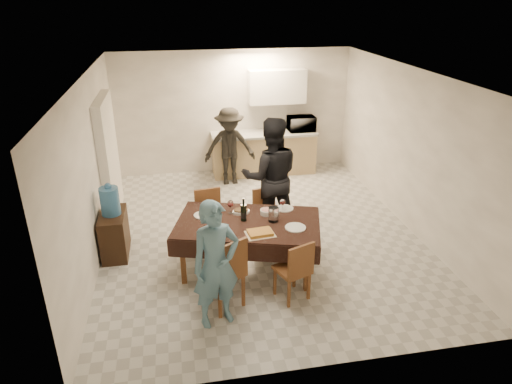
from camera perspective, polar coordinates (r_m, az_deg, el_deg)
floor at (r=7.61m, az=0.52°, el=-5.14°), size 5.00×6.00×0.02m
ceiling at (r=6.74m, az=0.60°, el=14.55°), size 5.00×6.00×0.02m
wall_back at (r=9.91m, az=-2.81°, el=9.92°), size 5.00×0.02×2.60m
wall_front at (r=4.46m, az=8.03°, el=-8.98°), size 5.00×0.02×2.60m
wall_left at (r=7.06m, az=-19.80°, el=2.60°), size 0.02×6.00×2.60m
wall_right at (r=7.92m, az=18.69°, el=5.01°), size 0.02×6.00×2.60m
stub_partition at (r=8.25m, az=-17.90°, el=4.02°), size 0.15×1.40×2.10m
kitchen_base_cabinet at (r=9.95m, az=0.99°, el=4.78°), size 2.20×0.60×0.86m
kitchen_worktop at (r=9.81m, az=1.00°, el=7.29°), size 2.24×0.64×0.05m
upper_cabinet at (r=9.77m, az=2.65°, el=13.03°), size 1.20×0.34×0.70m
dining_table at (r=6.34m, az=-1.03°, el=-4.01°), size 2.20×1.64×0.77m
chair_near_left at (r=5.63m, az=-4.15°, el=-9.47°), size 0.62×0.65×0.54m
chair_near_right at (r=5.83m, az=4.79°, el=-9.19°), size 0.51×0.52×0.46m
chair_far_left at (r=6.96m, az=-5.59°, el=-3.08°), size 0.47×0.47×0.49m
chair_far_right at (r=7.10m, az=1.67°, el=-2.70°), size 0.46×0.46×0.46m
console at (r=7.21m, az=-17.26°, el=-5.04°), size 0.37×0.73×0.68m
water_jug at (r=6.97m, az=-17.80°, el=-1.10°), size 0.28×0.28×0.42m
wine_bottle at (r=6.28m, az=-1.57°, el=-2.20°), size 0.08×0.08×0.34m
water_pitcher at (r=6.29m, az=2.19°, el=-2.81°), size 0.14×0.14×0.21m
savoury_tart at (r=6.00m, az=0.52°, el=-5.12°), size 0.40×0.32×0.05m
salad_bowl at (r=6.51m, az=1.31°, el=-2.50°), size 0.18×0.18×0.07m
mushroom_dish at (r=6.55m, az=-1.87°, el=-2.49°), size 0.22×0.22×0.04m
wine_glass_a at (r=6.00m, az=-5.84°, el=-4.42°), size 0.09×0.09×0.20m
wine_glass_b at (r=6.60m, az=3.32°, el=-1.62°), size 0.08×0.08×0.18m
wine_glass_c at (r=6.52m, az=-3.21°, el=-1.86°), size 0.09×0.09×0.21m
plate_near_left at (r=6.00m, az=-6.24°, el=-5.45°), size 0.24×0.24×0.01m
plate_near_right at (r=6.18m, az=4.95°, el=-4.45°), size 0.28×0.28×0.02m
plate_far_left at (r=6.53m, az=-6.68°, el=-2.89°), size 0.26×0.26×0.01m
plate_far_right at (r=6.69m, az=3.62°, el=-2.06°), size 0.25×0.25×0.01m
microwave at (r=9.95m, az=5.70°, el=8.51°), size 0.57×0.39×0.32m
person_near at (r=5.35m, az=-5.03°, el=-9.07°), size 0.67×0.54×1.60m
person_far at (r=7.27m, az=1.86°, el=1.88°), size 1.01×0.82×1.95m
person_kitchen at (r=9.29m, az=-3.31°, el=5.70°), size 1.03×0.59×1.59m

